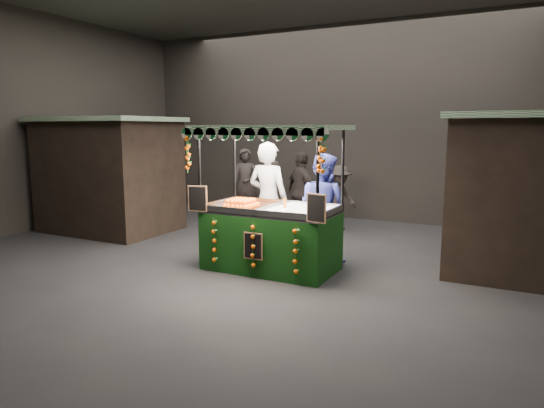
% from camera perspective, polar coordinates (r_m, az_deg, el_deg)
% --- Properties ---
extents(ground, '(12.00, 12.00, 0.00)m').
position_cam_1_polar(ground, '(8.50, -1.94, -7.14)').
color(ground, black).
rests_on(ground, ground).
extents(market_hall, '(12.10, 10.10, 5.05)m').
position_cam_1_polar(market_hall, '(8.23, -2.06, 16.11)').
color(market_hall, black).
rests_on(market_hall, ground).
extents(neighbour_stall_left, '(3.00, 2.20, 2.60)m').
position_cam_1_polar(neighbour_stall_left, '(11.72, -18.67, 3.36)').
color(neighbour_stall_left, black).
rests_on(neighbour_stall_left, ground).
extents(juice_stall, '(2.48, 1.46, 2.41)m').
position_cam_1_polar(juice_stall, '(8.01, -0.14, -2.64)').
color(juice_stall, black).
rests_on(juice_stall, ground).
extents(vendor_grey, '(0.78, 0.51, 2.11)m').
position_cam_1_polar(vendor_grey, '(8.89, -0.45, 0.54)').
color(vendor_grey, gray).
rests_on(vendor_grey, ground).
extents(vendor_blue, '(1.10, 0.95, 1.93)m').
position_cam_1_polar(vendor_blue, '(8.52, 6.01, -0.50)').
color(vendor_blue, navy).
rests_on(vendor_blue, ground).
extents(shopper_0, '(0.79, 0.66, 1.85)m').
position_cam_1_polar(shopper_0, '(12.42, -3.14, 2.31)').
color(shopper_0, '#2D2525').
rests_on(shopper_0, ground).
extents(shopper_1, '(0.99, 1.00, 1.62)m').
position_cam_1_polar(shopper_1, '(9.76, 24.31, -0.95)').
color(shopper_1, '#2E2825').
rests_on(shopper_1, ground).
extents(shopper_2, '(1.14, 0.97, 1.84)m').
position_cam_1_polar(shopper_2, '(10.98, 3.52, 1.41)').
color(shopper_2, '#292322').
rests_on(shopper_2, ground).
extents(shopper_3, '(0.95, 1.13, 1.51)m').
position_cam_1_polar(shopper_3, '(11.28, 7.96, 0.72)').
color(shopper_3, '#282320').
rests_on(shopper_3, ground).
extents(shopper_4, '(0.90, 0.72, 1.60)m').
position_cam_1_polar(shopper_4, '(11.90, 0.03, 1.44)').
color(shopper_4, '#282320').
rests_on(shopper_4, ground).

